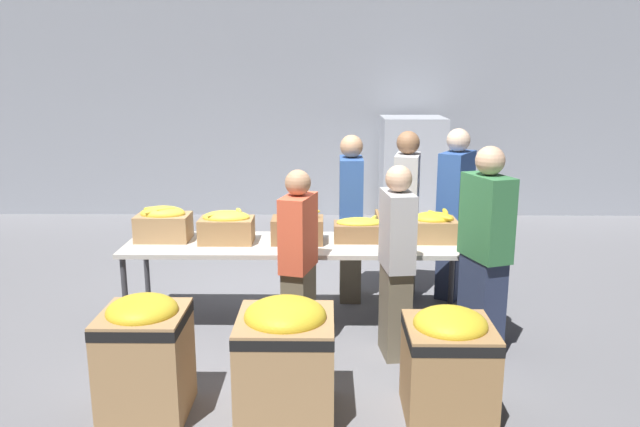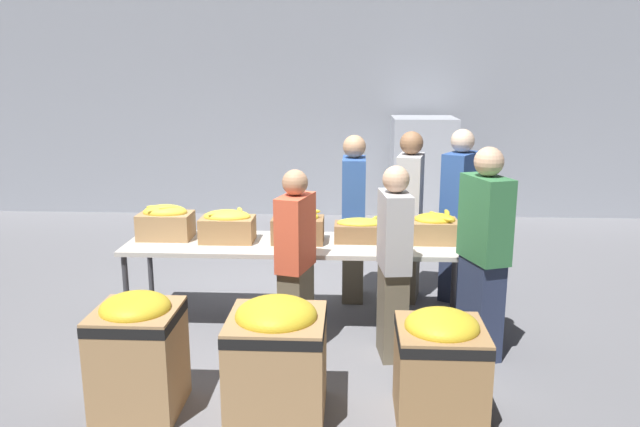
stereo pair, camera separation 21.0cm
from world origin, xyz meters
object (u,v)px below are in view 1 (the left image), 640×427
Objects in this scene: donation_bin_0 at (145,353)px; donation_bin_2 at (449,360)px; volunteer_3 at (484,253)px; pallet_stack_0 at (411,173)px; volunteer_4 at (351,219)px; banana_box_3 at (360,229)px; banana_box_4 at (433,226)px; volunteer_1 at (406,217)px; banana_box_1 at (226,226)px; banana_box_2 at (298,226)px; donation_bin_1 at (286,355)px; volunteer_0 at (299,264)px; sorting_table at (297,248)px; volunteer_5 at (396,263)px; banana_box_0 at (163,223)px; volunteer_2 at (455,215)px.

donation_bin_0 is 1.10× the size of donation_bin_2.
pallet_stack_0 is at bearing -19.14° from volunteer_3.
volunteer_4 is at bearing 20.09° from volunteer_3.
volunteer_4 reaches higher than banana_box_3.
volunteer_1 is (-0.17, 0.58, -0.05)m from banana_box_4.
banana_box_1 is 2.37m from donation_bin_2.
volunteer_3 is (2.14, -0.60, -0.06)m from banana_box_1.
banana_box_2 is 0.27× the size of volunteer_1.
banana_box_4 is 2.11m from donation_bin_1.
volunteer_0 is at bearing 44.07° from donation_bin_0.
sorting_table is at bearing 89.96° from donation_bin_1.
donation_bin_1 is (-0.82, -0.92, -0.34)m from volunteer_5.
banana_box_1 is at bearing -7.03° from banana_box_0.
banana_box_3 is 1.79m from donation_bin_1.
volunteer_0 is (0.04, -0.63, -0.15)m from banana_box_2.
donation_bin_1 is at bearing -68.34° from banana_box_1.
banana_box_4 is (1.85, 0.08, -0.01)m from banana_box_1.
volunteer_3 reaches higher than banana_box_1.
banana_box_4 is 2.75m from donation_bin_0.
sorting_table is 6.41× the size of banana_box_1.
donation_bin_1 is (-0.50, -2.20, -0.39)m from volunteer_4.
banana_box_3 is at bearing 6.62° from banana_box_2.
volunteer_2 is 1.04m from volunteer_4.
volunteer_1 is 0.49m from volunteer_2.
volunteer_0 is (0.67, -0.63, -0.15)m from banana_box_1.
volunteer_4 is (-0.06, 0.56, -0.04)m from banana_box_3.
pallet_stack_0 is (0.43, 5.25, 0.39)m from donation_bin_2.
banana_box_1 reaches higher than sorting_table.
pallet_stack_0 is (1.50, 3.69, 0.08)m from sorting_table.
banana_box_0 reaches higher than banana_box_1.
volunteer_1 reaches higher than sorting_table.
donation_bin_1 reaches higher than sorting_table.
banana_box_4 is (1.22, 0.08, -0.02)m from banana_box_2.
banana_box_1 is 1.80m from volunteer_1.
banana_box_2 is at bearing -34.27° from volunteer_2.
donation_bin_0 is (-2.15, -1.65, -0.45)m from banana_box_4.
volunteer_2 is 1.07× the size of pallet_stack_0.
banana_box_0 is 1.73m from donation_bin_0.
banana_box_4 is at bearing -94.41° from pallet_stack_0.
volunteer_1 reaches higher than pallet_stack_0.
volunteer_3 is 4.28m from pallet_stack_0.
volunteer_0 reaches higher than donation_bin_1.
volunteer_2 reaches higher than volunteer_3.
donation_bin_2 is at bearing -72.77° from banana_box_3.
volunteer_5 is at bearing 74.76° from volunteer_3.
volunteer_0 reaches higher than sorting_table.
banana_box_1 is 1.19m from banana_box_3.
banana_box_2 is at bearing 0.52° from banana_box_1.
pallet_stack_0 is at bearing 85.31° from donation_bin_2.
donation_bin_1 is (-1.05, -2.23, -0.41)m from volunteer_1.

